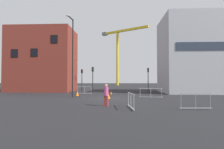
# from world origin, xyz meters

# --- Properties ---
(ground) EXTENTS (160.00, 160.00, 0.00)m
(ground) POSITION_xyz_m (0.00, 0.00, 0.00)
(ground) COLOR black
(brick_building) EXTENTS (10.56, 6.52, 10.79)m
(brick_building) POSITION_xyz_m (-12.28, 11.05, 5.39)
(brick_building) COLOR maroon
(brick_building) RESTS_ON ground
(office_block) EXTENTS (11.43, 7.71, 11.65)m
(office_block) POSITION_xyz_m (13.48, 8.70, 5.83)
(office_block) COLOR #A8AAB2
(office_block) RESTS_ON ground
(construction_crane) EXTENTS (15.92, 9.89, 19.57)m
(construction_crane) POSITION_xyz_m (0.71, 42.40, 13.35)
(construction_crane) COLOR yellow
(construction_crane) RESTS_ON ground
(streetlamp_tall) EXTENTS (0.44, 1.66, 9.08)m
(streetlamp_tall) POSITION_xyz_m (-4.34, 0.91, 5.21)
(streetlamp_tall) COLOR black
(streetlamp_tall) RESTS_ON ground
(traffic_light_median) EXTENTS (0.37, 0.37, 3.89)m
(traffic_light_median) POSITION_xyz_m (-5.72, 12.43, 2.62)
(traffic_light_median) COLOR black
(traffic_light_median) RESTS_ON ground
(traffic_light_far) EXTENTS (0.25, 0.37, 3.91)m
(traffic_light_far) POSITION_xyz_m (5.66, 9.32, 2.63)
(traffic_light_far) COLOR #232326
(traffic_light_far) RESTS_ON ground
(traffic_light_corner) EXTENTS (0.37, 0.37, 3.97)m
(traffic_light_corner) POSITION_xyz_m (-3.02, 7.73, 2.67)
(traffic_light_corner) COLOR #232326
(traffic_light_corner) RESTS_ON ground
(pedestrian_walking) EXTENTS (0.34, 0.34, 1.68)m
(pedestrian_walking) POSITION_xyz_m (0.10, -5.54, 0.98)
(pedestrian_walking) COLOR red
(pedestrian_walking) RESTS_ON ground
(safety_barrier_rear) EXTENTS (0.34, 2.24, 1.08)m
(safety_barrier_rear) POSITION_xyz_m (1.91, -6.61, 0.56)
(safety_barrier_rear) COLOR #B2B5BA
(safety_barrier_rear) RESTS_ON ground
(safety_barrier_left_run) EXTENTS (2.57, 0.29, 1.08)m
(safety_barrier_left_run) POSITION_xyz_m (4.56, 0.67, 0.56)
(safety_barrier_left_run) COLOR #9EA0A5
(safety_barrier_left_run) RESTS_ON ground
(safety_barrier_mid_span) EXTENTS (2.22, 0.17, 1.08)m
(safety_barrier_mid_span) POSITION_xyz_m (6.28, -6.77, 0.56)
(safety_barrier_mid_span) COLOR gray
(safety_barrier_mid_span) RESTS_ON ground
(safety_barrier_right_run) EXTENTS (2.12, 0.20, 1.08)m
(safety_barrier_right_run) POSITION_xyz_m (-3.81, 5.33, 0.56)
(safety_barrier_right_run) COLOR #9EA0A5
(safety_barrier_right_run) RESTS_ON ground
(traffic_cone_striped) EXTENTS (0.59, 0.59, 0.59)m
(traffic_cone_striped) POSITION_xyz_m (-4.09, 2.37, 0.27)
(traffic_cone_striped) COLOR black
(traffic_cone_striped) RESTS_ON ground
(traffic_cone_by_barrier) EXTENTS (0.57, 0.57, 0.58)m
(traffic_cone_by_barrier) POSITION_xyz_m (-0.06, -0.69, 0.27)
(traffic_cone_by_barrier) COLOR black
(traffic_cone_by_barrier) RESTS_ON ground
(traffic_cone_orange) EXTENTS (0.44, 0.44, 0.45)m
(traffic_cone_orange) POSITION_xyz_m (-0.07, 4.85, 0.20)
(traffic_cone_orange) COLOR black
(traffic_cone_orange) RESTS_ON ground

